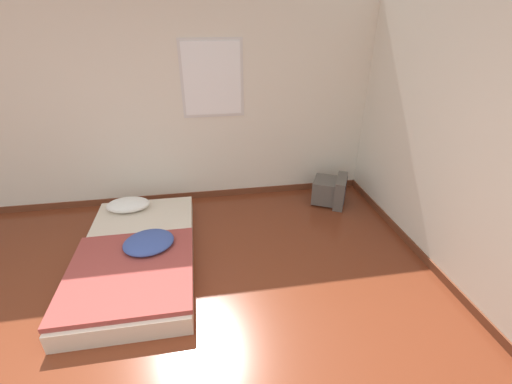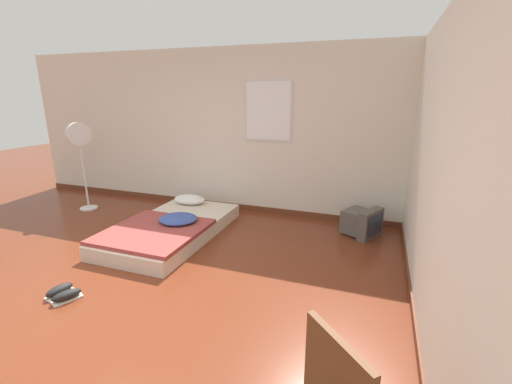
{
  "view_description": "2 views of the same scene",
  "coord_description": "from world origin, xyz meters",
  "views": [
    {
      "loc": [
        0.5,
        -1.47,
        2.37
      ],
      "look_at": [
        1.09,
        2.0,
        0.52
      ],
      "focal_mm": 24.0,
      "sensor_mm": 36.0,
      "label": 1
    },
    {
      "loc": [
        2.34,
        -2.16,
        1.9
      ],
      "look_at": [
        0.87,
        1.92,
        0.65
      ],
      "focal_mm": 24.0,
      "sensor_mm": 36.0,
      "label": 2
    }
  ],
  "objects": [
    {
      "name": "mattress_bed",
      "position": [
        -0.26,
        1.58,
        0.12
      ],
      "size": [
        1.16,
        2.09,
        0.33
      ],
      "color": "beige",
      "rests_on": "ground_plane"
    },
    {
      "name": "wall_back",
      "position": [
        0.01,
        2.98,
        1.29
      ],
      "size": [
        7.94,
        0.08,
        2.6
      ],
      "color": "silver",
      "rests_on": "ground_plane"
    },
    {
      "name": "crt_tv",
      "position": [
        2.22,
        2.5,
        0.19
      ],
      "size": [
        0.57,
        0.57,
        0.4
      ],
      "color": "#56514C",
      "rests_on": "ground_plane"
    }
  ]
}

